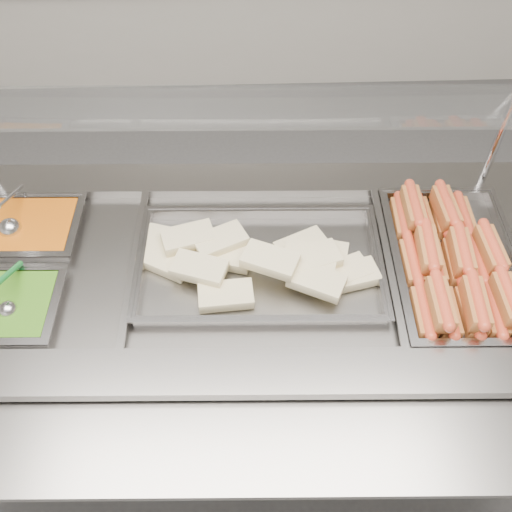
{
  "coord_description": "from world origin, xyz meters",
  "views": [
    {
      "loc": [
        -0.03,
        -0.5,
        2.01
      ],
      "look_at": [
        0.0,
        0.45,
        0.85
      ],
      "focal_mm": 40.0,
      "sensor_mm": 36.0,
      "label": 1
    }
  ],
  "objects_px": {
    "pan_wraps": "(259,267)",
    "serving_spoon": "(8,304)",
    "steam_counter": "(242,342)",
    "sneeze_guard": "(236,109)",
    "ladle": "(10,227)",
    "pan_hotdogs": "(452,269)"
  },
  "relations": [
    {
      "from": "pan_wraps",
      "to": "serving_spoon",
      "type": "bearing_deg",
      "value": -169.03
    },
    {
      "from": "steam_counter",
      "to": "sneeze_guard",
      "type": "relative_size",
      "value": 1.15
    },
    {
      "from": "sneeze_guard",
      "to": "ladle",
      "type": "distance_m",
      "value": 0.72
    },
    {
      "from": "steam_counter",
      "to": "sneeze_guard",
      "type": "height_order",
      "value": "sneeze_guard"
    },
    {
      "from": "sneeze_guard",
      "to": "steam_counter",
      "type": "bearing_deg",
      "value": -91.55
    },
    {
      "from": "pan_hotdogs",
      "to": "pan_wraps",
      "type": "xyz_separation_m",
      "value": [
        -0.52,
        0.01,
        0.01
      ]
    },
    {
      "from": "steam_counter",
      "to": "ladle",
      "type": "xyz_separation_m",
      "value": [
        -0.63,
        0.14,
        0.42
      ]
    },
    {
      "from": "ladle",
      "to": "sneeze_guard",
      "type": "bearing_deg",
      "value": 5.77
    },
    {
      "from": "sneeze_guard",
      "to": "pan_hotdogs",
      "type": "relative_size",
      "value": 2.96
    },
    {
      "from": "ladle",
      "to": "serving_spoon",
      "type": "distance_m",
      "value": 0.27
    },
    {
      "from": "pan_hotdogs",
      "to": "ladle",
      "type": "relative_size",
      "value": 2.8
    },
    {
      "from": "sneeze_guard",
      "to": "pan_wraps",
      "type": "relative_size",
      "value": 2.4
    },
    {
      "from": "sneeze_guard",
      "to": "ladle",
      "type": "relative_size",
      "value": 8.31
    },
    {
      "from": "steam_counter",
      "to": "pan_wraps",
      "type": "bearing_deg",
      "value": -1.55
    },
    {
      "from": "steam_counter",
      "to": "pan_hotdogs",
      "type": "relative_size",
      "value": 3.4
    },
    {
      "from": "pan_hotdogs",
      "to": "steam_counter",
      "type": "bearing_deg",
      "value": 178.45
    },
    {
      "from": "steam_counter",
      "to": "sneeze_guard",
      "type": "xyz_separation_m",
      "value": [
        0.01,
        0.2,
        0.76
      ]
    },
    {
      "from": "sneeze_guard",
      "to": "pan_wraps",
      "type": "height_order",
      "value": "sneeze_guard"
    },
    {
      "from": "ladle",
      "to": "pan_hotdogs",
      "type": "bearing_deg",
      "value": -7.24
    },
    {
      "from": "ladle",
      "to": "serving_spoon",
      "type": "height_order",
      "value": "same"
    },
    {
      "from": "pan_hotdogs",
      "to": "serving_spoon",
      "type": "height_order",
      "value": "serving_spoon"
    },
    {
      "from": "serving_spoon",
      "to": "ladle",
      "type": "bearing_deg",
      "value": 102.46
    }
  ]
}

